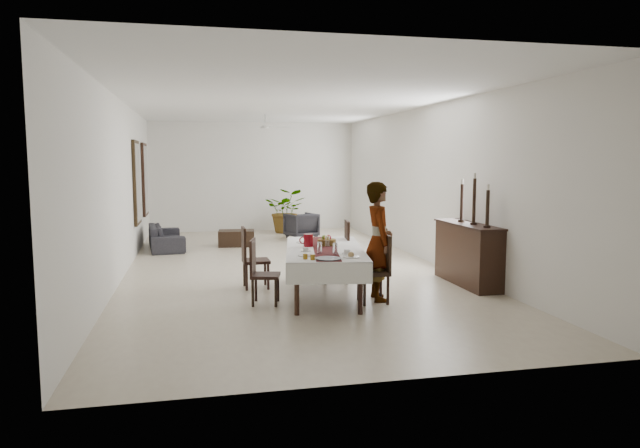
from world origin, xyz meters
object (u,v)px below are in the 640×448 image
(woman, at_px, (378,241))
(sideboard_body, at_px, (468,255))
(sofa, at_px, (166,237))
(dining_table_top, at_px, (324,250))
(red_pitcher, at_px, (308,240))

(woman, xyz_separation_m, sideboard_body, (1.82, 0.70, -0.39))
(woman, relative_size, sofa, 0.93)
(dining_table_top, height_order, sofa, dining_table_top)
(dining_table_top, distance_m, red_pitcher, 0.32)
(sofa, bearing_deg, woman, -155.88)
(dining_table_top, height_order, sideboard_body, sideboard_body)
(woman, relative_size, sideboard_body, 1.06)
(woman, height_order, sofa, woman)
(dining_table_top, distance_m, sideboard_body, 2.57)
(red_pitcher, bearing_deg, woman, -33.24)
(dining_table_top, distance_m, woman, 0.87)
(woman, height_order, sideboard_body, woman)
(sideboard_body, bearing_deg, dining_table_top, -174.05)
(dining_table_top, bearing_deg, sofa, 125.87)
(dining_table_top, relative_size, sideboard_body, 1.41)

